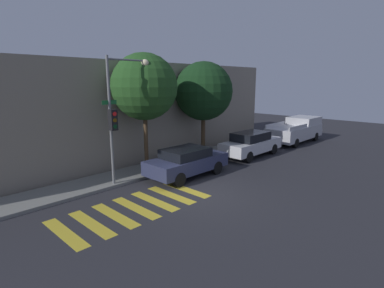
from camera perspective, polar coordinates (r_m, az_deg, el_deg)
ground_plane at (r=12.83m, az=1.49°, el=-9.51°), size 60.00×60.00×0.00m
sidewalk at (r=15.82m, az=-9.94°, el=-5.24°), size 26.00×2.06×0.14m
building_row at (r=18.99m, az=-18.23°, el=5.85°), size 26.00×6.00×5.75m
crosswalk at (r=11.73m, az=-10.71°, el=-11.83°), size 5.83×2.60×0.00m
traffic_light_pole at (r=13.59m, az=-13.59°, el=7.20°), size 2.50×0.56×5.74m
sedan_near_corner at (r=14.88m, az=-1.00°, el=-3.33°), size 4.31×1.86×1.45m
sedan_middle at (r=19.28m, az=11.19°, el=0.08°), size 4.67×1.76×1.55m
pickup_truck at (r=24.77m, az=19.25°, el=2.57°), size 5.67×2.13×1.86m
tree_near_corner at (r=15.71m, az=-9.08°, el=10.68°), size 3.41×3.41×6.11m
tree_midblock at (r=18.80m, az=2.21°, el=9.99°), size 3.62×3.62×5.88m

